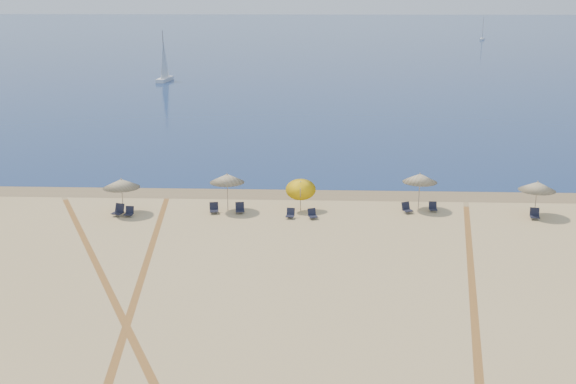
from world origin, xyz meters
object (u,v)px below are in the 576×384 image
Objects in this scene: chair_3 at (214,209)px; sailboat_0 at (483,33)px; chair_4 at (240,208)px; umbrella_2 at (227,178)px; chair_5 at (290,214)px; chair_6 at (312,214)px; chair_7 at (407,208)px; sailboat_1 at (164,66)px; umbrella_1 at (121,183)px; chair_2 at (129,212)px; chair_9 at (535,214)px; chair_8 at (433,207)px; umbrella_3 at (301,186)px; umbrella_5 at (537,186)px; umbrella_4 at (420,178)px; chair_1 at (119,210)px.

chair_3 is 0.11× the size of sailboat_0.
umbrella_2 is at bearing 142.21° from chair_4.
chair_6 is (1.36, -0.03, 0.00)m from chair_5.
chair_3 is 12.23m from chair_7.
umbrella_2 is 2.09m from chair_3.
sailboat_0 reaches higher than chair_5.
sailboat_1 is at bearing 90.58° from chair_6.
umbrella_1 is 0.29× the size of sailboat_1.
chair_9 is at bearing 4.79° from chair_2.
umbrella_1 is 5.98m from chair_3.
chair_8 is (13.12, 0.40, -1.88)m from umbrella_2.
umbrella_1 is at bearing -176.11° from chair_8.
umbrella_3 is 14.67m from umbrella_5.
umbrella_3 is 5.67m from chair_3.
chair_2 is at bearing -172.04° from umbrella_3.
umbrella_1 is 67.50m from sailboat_1.
sailboat_1 is (-12.26, 67.06, 2.09)m from chair_2.
chair_6 is at bearing -168.44° from chair_9.
chair_9 is at bearing -31.61° from chair_7.
umbrella_5 is at bearing 1.20° from umbrella_1.
chair_2 reaches higher than chair_6.
chair_8 is (13.93, 0.95, -0.03)m from chair_3.
chair_7 is (10.58, 0.50, -0.00)m from chair_4.
umbrella_4 reaches higher than chair_7.
chair_1 is 7.59m from chair_4.
chair_6 is (0.77, -1.46, -1.37)m from umbrella_3.
sailboat_1 is (-72.51, -100.87, 0.37)m from sailboat_0.
sailboat_1 reaches higher than chair_6.
chair_2 is 0.10× the size of sailboat_0.
umbrella_3 is 1.04× the size of umbrella_5.
chair_3 is at bearing -69.88° from sailboat_1.
umbrella_5 is 0.35× the size of sailboat_0.
umbrella_5 is 3.15× the size of chair_6.
chair_4 is at bearing 157.98° from chair_7.
umbrella_5 is at bearing -8.94° from chair_3.
chair_9 reaches higher than chair_2.
umbrella_1 is 3.20× the size of chair_4.
sailboat_1 is (-29.67, 65.61, 2.07)m from chair_7.
chair_4 is 0.97× the size of chair_9.
umbrella_3 reaches higher than chair_5.
umbrella_5 is 3.17× the size of chair_4.
umbrella_4 is 0.37× the size of sailboat_0.
umbrella_2 is 68.14m from sailboat_1.
sailboat_0 is at bearing 81.67° from chair_5.
chair_8 is (7.69, 1.78, -0.00)m from chair_6.
umbrella_5 is at bearing -0.87° from umbrella_2.
chair_6 is at bearing -2.61° from umbrella_1.
chair_4 is 175.32m from sailboat_0.
umbrella_2 is at bearing -90.48° from sailboat_0.
umbrella_1 is at bearing -170.59° from chair_9.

